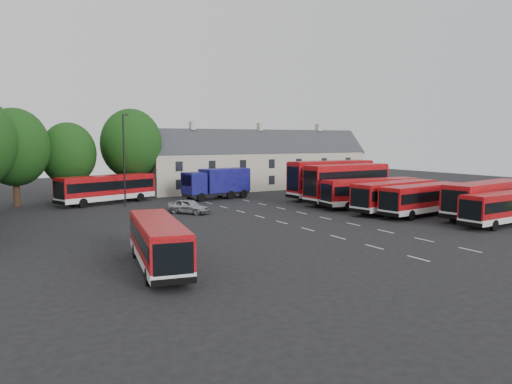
% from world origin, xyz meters
% --- Properties ---
extents(ground, '(140.00, 140.00, 0.00)m').
position_xyz_m(ground, '(0.00, 0.00, 0.00)').
color(ground, black).
rests_on(ground, ground).
extents(lane_markings, '(5.15, 33.80, 0.01)m').
position_xyz_m(lane_markings, '(2.50, 2.00, 0.01)').
color(lane_markings, beige).
rests_on(lane_markings, ground).
extents(treeline, '(29.92, 32.59, 12.01)m').
position_xyz_m(treeline, '(-20.74, 19.36, 6.68)').
color(treeline, black).
rests_on(treeline, ground).
extents(terrace_houses, '(35.70, 7.13, 10.06)m').
position_xyz_m(terrace_houses, '(14.00, 30.00, 3.86)').
color(terrace_houses, beige).
rests_on(terrace_houses, ground).
extents(bus_row_a, '(10.46, 3.11, 2.92)m').
position_xyz_m(bus_row_a, '(16.17, -8.99, 1.75)').
color(bus_row_a, silver).
rests_on(bus_row_a, ground).
extents(bus_row_b, '(12.60, 4.79, 3.48)m').
position_xyz_m(bus_row_b, '(18.47, -5.66, 2.09)').
color(bus_row_b, silver).
rests_on(bus_row_b, ground).
extents(bus_row_c, '(11.13, 3.96, 3.08)m').
position_xyz_m(bus_row_c, '(14.35, -1.47, 1.85)').
color(bus_row_c, silver).
rests_on(bus_row_c, ground).
extents(bus_row_d, '(11.52, 4.31, 3.18)m').
position_xyz_m(bus_row_d, '(13.61, 1.56, 1.91)').
color(bus_row_d, silver).
rests_on(bus_row_d, ground).
extents(bus_row_e, '(11.63, 3.86, 3.23)m').
position_xyz_m(bus_row_e, '(13.76, 5.32, 1.94)').
color(bus_row_e, silver).
rests_on(bus_row_e, ground).
extents(bus_dd_south, '(11.46, 3.47, 4.63)m').
position_xyz_m(bus_dd_south, '(13.65, 9.22, 2.64)').
color(bus_dd_south, silver).
rests_on(bus_dd_south, ground).
extents(bus_dd_north, '(11.90, 3.05, 4.85)m').
position_xyz_m(bus_dd_north, '(15.07, 13.99, 2.76)').
color(bus_dd_north, silver).
rests_on(bus_dd_north, ground).
extents(bus_west, '(4.08, 10.30, 2.84)m').
position_xyz_m(bus_west, '(-15.09, -8.16, 1.71)').
color(bus_west, silver).
rests_on(bus_west, ground).
extents(bus_north, '(12.03, 6.35, 3.34)m').
position_xyz_m(bus_north, '(-10.62, 23.45, 2.00)').
color(bus_north, silver).
rests_on(bus_north, ground).
extents(box_truck, '(9.03, 3.91, 3.82)m').
position_xyz_m(box_truck, '(2.75, 21.40, 2.15)').
color(box_truck, black).
rests_on(box_truck, ground).
extents(silver_car, '(4.04, 4.63, 1.51)m').
position_xyz_m(silver_car, '(-5.26, 11.31, 0.75)').
color(silver_car, '#B0B3B8').
rests_on(silver_car, ground).
extents(lamppost, '(0.72, 0.33, 10.35)m').
position_xyz_m(lamppost, '(-9.42, 19.86, 5.52)').
color(lamppost, black).
rests_on(lamppost, ground).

